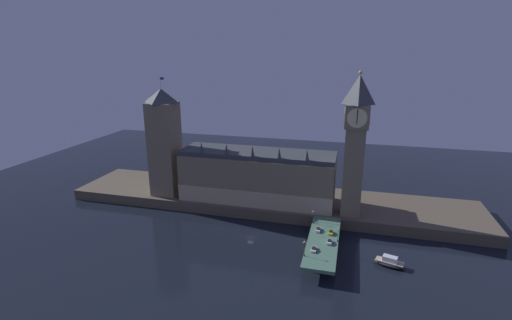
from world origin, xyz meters
name	(u,v)px	position (x,y,z in m)	size (l,w,h in m)	color
ground_plane	(250,237)	(0.00, 0.00, 0.00)	(400.00, 400.00, 0.00)	black
embankment	(269,200)	(0.00, 39.00, 2.73)	(220.00, 42.00, 5.46)	brown
parliament_hall	(257,176)	(-5.13, 32.26, 18.75)	(80.34, 23.86, 32.04)	#7F7056
clock_tower	(355,142)	(43.30, 26.00, 41.61)	(11.13, 11.24, 68.27)	#7F7056
victoria_tower	(165,142)	(-56.07, 28.52, 34.53)	(14.33, 14.33, 63.88)	#7F7056
bridge	(323,244)	(33.09, -5.00, 4.01)	(12.62, 46.00, 6.03)	#4C7560
car_northbound_lead	(318,230)	(30.31, 2.49, 6.70)	(1.93, 4.49, 1.44)	silver
car_northbound_trail	(314,249)	(30.31, -14.76, 6.65)	(2.03, 4.38, 1.32)	silver
car_southbound_lead	(329,242)	(35.86, -7.42, 6.76)	(1.98, 4.08, 1.56)	silver
car_southbound_trail	(331,232)	(35.86, 1.16, 6.72)	(2.00, 3.98, 1.46)	yellow
pedestrian_far_rail	(314,221)	(27.53, 9.94, 6.97)	(0.38, 0.38, 1.77)	black
street_lamp_near	(304,247)	(27.13, -19.72, 9.97)	(1.34, 0.60, 6.29)	#2D3333
street_lamp_mid	(338,233)	(39.04, -5.00, 9.86)	(1.34, 0.60, 6.11)	#2D3333
street_lamp_far	(313,215)	(27.13, 9.72, 9.88)	(1.34, 0.60, 6.14)	#2D3333
boat_downstream	(390,263)	(59.67, -8.52, 1.55)	(12.99, 7.80, 4.25)	#28282D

